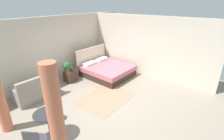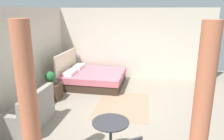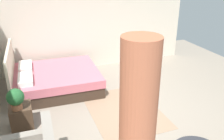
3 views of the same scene
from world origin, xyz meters
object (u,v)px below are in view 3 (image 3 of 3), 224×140
(nightstand, at_px, (22,117))
(vase, at_px, (18,100))
(bed, at_px, (54,79))
(potted_plant, at_px, (15,98))

(nightstand, height_order, vase, vase)
(nightstand, xyz_separation_m, vase, (0.12, 0.02, 0.31))
(vase, bearing_deg, bed, -32.16)
(potted_plant, bearing_deg, nightstand, -22.91)
(vase, bearing_deg, potted_plant, 174.26)
(nightstand, distance_m, vase, 0.34)
(potted_plant, relative_size, vase, 2.87)
(potted_plant, bearing_deg, bed, -28.98)
(potted_plant, distance_m, vase, 0.27)
(bed, distance_m, potted_plant, 1.83)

